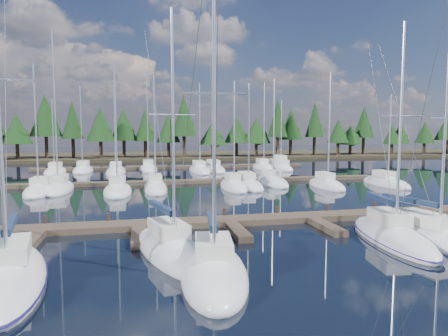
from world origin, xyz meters
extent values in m
plane|color=black|center=(0.00, 30.00, 0.00)|extent=(260.00, 260.00, 0.00)
cube|color=#302A1B|center=(0.00, 90.00, 0.30)|extent=(220.00, 30.00, 0.60)
cube|color=#483B2D|center=(0.00, 18.00, 0.20)|extent=(44.00, 2.00, 0.40)
cube|color=#483B2D|center=(-12.00, 15.00, 0.20)|extent=(0.90, 4.00, 0.40)
cube|color=#483B2D|center=(-6.00, 15.00, 0.20)|extent=(0.90, 4.00, 0.40)
cube|color=#483B2D|center=(0.00, 15.00, 0.20)|extent=(0.90, 4.00, 0.40)
cube|color=#483B2D|center=(6.00, 15.00, 0.20)|extent=(0.90, 4.00, 0.40)
cube|color=#483B2D|center=(12.00, 15.00, 0.20)|extent=(0.90, 4.00, 0.40)
cylinder|color=#2E2219|center=(-12.00, 19.00, 0.45)|extent=(0.26, 0.26, 0.90)
cylinder|color=#2E2219|center=(-8.00, 19.00, 0.45)|extent=(0.26, 0.26, 0.90)
cylinder|color=#2E2219|center=(-4.00, 19.00, 0.45)|extent=(0.26, 0.26, 0.90)
cylinder|color=#2E2219|center=(0.00, 19.00, 0.45)|extent=(0.26, 0.26, 0.90)
cylinder|color=#2E2219|center=(4.00, 19.00, 0.45)|extent=(0.26, 0.26, 0.90)
cylinder|color=#2E2219|center=(8.00, 19.00, 0.45)|extent=(0.26, 0.26, 0.90)
cylinder|color=#2E2219|center=(12.00, 19.00, 0.45)|extent=(0.26, 0.26, 0.90)
cylinder|color=#2E2219|center=(16.00, 19.00, 0.45)|extent=(0.26, 0.26, 0.90)
cube|color=#483B2D|center=(0.00, 40.00, 0.20)|extent=(50.00, 1.80, 0.40)
cube|color=#483B2D|center=(0.00, 60.00, 0.20)|extent=(46.00, 1.80, 0.40)
ellipsoid|color=silver|center=(-11.38, 9.29, 0.15)|extent=(4.60, 9.75, 1.90)
cube|color=silver|center=(-11.46, 9.75, 1.35)|extent=(2.13, 3.24, 0.70)
cylinder|color=silver|center=(-11.67, 10.86, 2.10)|extent=(0.88, 4.07, 0.12)
cube|color=#17253F|center=(-11.67, 10.86, 2.25)|extent=(1.07, 3.93, 0.30)
cylinder|color=#3F3F44|center=(-11.75, 11.27, 7.63)|extent=(0.95, 4.91, 13.86)
ellipsoid|color=#150E48|center=(-11.38, 9.29, 0.22)|extent=(4.78, 10.14, 0.18)
ellipsoid|color=silver|center=(-4.36, 11.70, 0.15)|extent=(4.81, 9.33, 1.90)
cube|color=silver|center=(-4.47, 12.14, 1.35)|extent=(2.13, 3.14, 0.70)
cylinder|color=silver|center=(-4.25, 11.27, 6.65)|extent=(0.19, 0.19, 11.31)
cylinder|color=silver|center=(-4.74, 13.18, 2.10)|extent=(1.10, 3.84, 0.12)
cube|color=#17253F|center=(-4.74, 13.18, 2.25)|extent=(1.28, 3.73, 0.30)
cylinder|color=silver|center=(-4.25, 11.27, 7.22)|extent=(2.33, 0.66, 0.07)
cylinder|color=#3F3F44|center=(-3.77, 9.41, 6.50)|extent=(1.00, 3.76, 11.62)
cylinder|color=#3F3F44|center=(-4.84, 13.57, 6.50)|extent=(1.22, 4.63, 11.62)
ellipsoid|color=silver|center=(-2.81, 8.09, 0.15)|extent=(3.90, 8.06, 1.90)
cube|color=silver|center=(-2.76, 8.47, 1.35)|extent=(1.91, 2.67, 0.70)
cylinder|color=silver|center=(-2.86, 7.70, 7.32)|extent=(0.18, 0.18, 12.64)
cylinder|color=silver|center=(-2.63, 9.39, 2.10)|extent=(0.57, 3.39, 0.12)
cube|color=#17253F|center=(-2.63, 9.39, 2.25)|extent=(0.78, 3.27, 0.30)
cylinder|color=silver|center=(-2.86, 7.70, 7.95)|extent=(2.60, 0.42, 0.07)
cylinder|color=#3F3F44|center=(-3.08, 6.05, 7.17)|extent=(0.48, 3.33, 12.95)
cylinder|color=#3F3F44|center=(-2.59, 9.74, 7.17)|extent=(0.58, 4.10, 12.95)
ellipsoid|color=silver|center=(8.49, 11.75, 0.15)|extent=(4.01, 9.37, 1.90)
cube|color=silver|center=(8.56, 12.19, 1.35)|extent=(1.89, 3.09, 0.70)
cylinder|color=silver|center=(8.42, 11.30, 6.69)|extent=(0.18, 0.18, 11.39)
cylinder|color=silver|center=(8.73, 13.27, 2.10)|extent=(0.73, 3.96, 0.12)
cube|color=#17253F|center=(8.73, 13.27, 2.25)|extent=(0.93, 3.82, 0.30)
cylinder|color=silver|center=(8.42, 11.30, 7.26)|extent=(2.37, 0.43, 0.07)
cylinder|color=#3F3F44|center=(8.12, 9.37, 6.54)|extent=(0.63, 3.89, 11.70)
cylinder|color=#3F3F44|center=(8.79, 13.67, 6.54)|extent=(0.77, 4.79, 11.70)
ellipsoid|color=#150E48|center=(8.49, 11.75, 0.22)|extent=(4.17, 9.75, 0.18)
ellipsoid|color=silver|center=(10.39, 10.79, 0.15)|extent=(4.65, 9.93, 1.90)
cube|color=silver|center=(10.29, 11.26, 1.35)|extent=(2.09, 3.31, 0.70)
cylinder|color=silver|center=(10.49, 10.32, 6.55)|extent=(0.19, 0.19, 11.10)
cylinder|color=silver|center=(10.04, 12.38, 2.10)|extent=(1.01, 4.14, 0.12)
cube|color=#17253F|center=(10.04, 12.38, 2.25)|extent=(1.20, 4.01, 0.30)
cylinder|color=silver|center=(10.49, 10.32, 7.11)|extent=(2.37, 0.58, 0.07)
cylinder|color=#3F3F44|center=(9.95, 12.80, 6.40)|extent=(1.11, 4.99, 11.41)
ellipsoid|color=silver|center=(-15.90, 34.83, 0.15)|extent=(2.77, 7.16, 1.90)
cube|color=silver|center=(-15.90, 35.19, 1.35)|extent=(1.52, 2.29, 0.70)
cylinder|color=silver|center=(-15.90, 34.48, 6.96)|extent=(0.16, 0.16, 11.92)
ellipsoid|color=silver|center=(-14.33, 36.45, 0.15)|extent=(2.76, 8.74, 1.90)
cube|color=silver|center=(-14.33, 36.89, 1.35)|extent=(1.52, 2.80, 0.70)
cylinder|color=silver|center=(-14.33, 36.01, 8.91)|extent=(0.16, 0.16, 15.81)
ellipsoid|color=silver|center=(-8.11, 33.54, 0.15)|extent=(2.82, 7.99, 1.90)
cube|color=silver|center=(-8.11, 33.94, 1.35)|extent=(1.55, 2.56, 0.70)
cylinder|color=silver|center=(-8.11, 33.14, 7.27)|extent=(0.16, 0.16, 12.53)
ellipsoid|color=silver|center=(-4.21, 34.86, 0.15)|extent=(2.52, 8.53, 1.90)
cube|color=silver|center=(-4.21, 35.29, 1.35)|extent=(1.38, 2.73, 0.70)
cylinder|color=silver|center=(-4.21, 34.43, 7.18)|extent=(0.16, 0.16, 12.37)
ellipsoid|color=silver|center=(4.33, 34.25, 0.15)|extent=(2.46, 7.87, 1.90)
cube|color=silver|center=(4.33, 34.65, 1.35)|extent=(1.35, 2.52, 0.70)
cylinder|color=silver|center=(4.33, 33.86, 6.38)|extent=(0.16, 0.16, 10.77)
ellipsoid|color=silver|center=(6.18, 35.05, 0.15)|extent=(2.69, 8.81, 1.90)
cube|color=silver|center=(6.18, 35.49, 1.35)|extent=(1.48, 2.82, 0.70)
cylinder|color=silver|center=(6.18, 34.61, 6.34)|extent=(0.16, 0.16, 10.68)
ellipsoid|color=silver|center=(9.77, 36.89, 0.15)|extent=(2.81, 8.46, 1.90)
cube|color=silver|center=(9.77, 37.31, 1.35)|extent=(1.55, 2.71, 0.70)
cylinder|color=silver|center=(9.77, 36.47, 6.71)|extent=(0.16, 0.16, 11.42)
ellipsoid|color=silver|center=(14.95, 33.05, 0.15)|extent=(2.43, 7.66, 1.90)
cube|color=silver|center=(14.95, 33.43, 1.35)|extent=(1.34, 2.45, 0.70)
cylinder|color=silver|center=(14.95, 32.67, 6.94)|extent=(0.16, 0.16, 11.88)
ellipsoid|color=silver|center=(22.57, 33.12, 0.15)|extent=(2.60, 8.58, 1.90)
cube|color=silver|center=(22.57, 33.55, 1.35)|extent=(1.43, 2.75, 0.70)
cylinder|color=silver|center=(22.57, 32.69, 5.81)|extent=(0.16, 0.16, 9.61)
ellipsoid|color=silver|center=(-18.24, 55.06, 0.15)|extent=(2.89, 8.02, 1.90)
cube|color=silver|center=(-18.24, 55.46, 1.35)|extent=(1.59, 2.57, 0.70)
cylinder|color=silver|center=(-18.24, 54.66, 6.07)|extent=(0.16, 0.16, 10.15)
ellipsoid|color=silver|center=(-14.48, 56.81, 0.15)|extent=(2.92, 8.40, 1.90)
cube|color=silver|center=(-14.48, 57.23, 1.35)|extent=(1.61, 2.69, 0.70)
cylinder|color=silver|center=(-14.48, 56.39, 7.16)|extent=(0.16, 0.16, 12.31)
ellipsoid|color=silver|center=(-9.33, 53.64, 0.15)|extent=(2.89, 10.62, 1.90)
cube|color=silver|center=(-9.33, 54.17, 1.35)|extent=(1.59, 3.40, 0.70)
cylinder|color=silver|center=(-9.33, 53.11, 7.45)|extent=(0.16, 0.16, 12.90)
ellipsoid|color=silver|center=(-4.43, 56.76, 0.15)|extent=(2.88, 8.76, 1.90)
cube|color=silver|center=(-4.43, 57.19, 1.35)|extent=(1.58, 2.80, 0.70)
cylinder|color=silver|center=(-4.43, 56.32, 8.53)|extent=(0.16, 0.16, 15.05)
ellipsoid|color=silver|center=(3.42, 53.33, 0.15)|extent=(2.90, 11.19, 1.90)
cube|color=silver|center=(3.42, 53.89, 1.35)|extent=(1.59, 3.58, 0.70)
cylinder|color=silver|center=(3.42, 52.77, 7.38)|extent=(0.16, 0.16, 12.76)
ellipsoid|color=silver|center=(6.01, 54.83, 0.15)|extent=(2.99, 11.24, 1.90)
cube|color=silver|center=(6.01, 55.39, 1.35)|extent=(1.64, 3.60, 0.70)
cylinder|color=silver|center=(6.01, 54.27, 5.93)|extent=(0.16, 0.16, 9.86)
ellipsoid|color=silver|center=(14.77, 56.11, 0.15)|extent=(2.99, 7.73, 1.90)
cube|color=silver|center=(14.77, 56.50, 1.35)|extent=(1.64, 2.47, 0.70)
cylinder|color=silver|center=(14.77, 55.72, 7.73)|extent=(0.16, 0.16, 13.45)
ellipsoid|color=silver|center=(17.25, 54.66, 0.15)|extent=(2.75, 9.79, 1.90)
cube|color=silver|center=(17.25, 55.15, 1.35)|extent=(1.51, 3.13, 0.70)
cylinder|color=silver|center=(17.25, 54.17, 6.22)|extent=(0.16, 0.16, 10.44)
ellipsoid|color=silver|center=(17.15, 54.64, 0.10)|extent=(2.76, 7.92, 1.57)
cube|color=silver|center=(17.15, 54.64, 1.14)|extent=(2.04, 4.36, 1.05)
cube|color=silver|center=(17.14, 54.24, 2.01)|extent=(1.49, 2.78, 0.79)
cylinder|color=silver|center=(17.16, 55.42, 2.54)|extent=(0.08, 0.08, 1.40)
cylinder|color=black|center=(-34.45, 83.40, 2.09)|extent=(0.70, 0.70, 2.98)
ellipsoid|color=black|center=(-33.95, 83.40, 5.16)|extent=(2.56, 2.56, 2.56)
cylinder|color=black|center=(-30.19, 80.20, 2.18)|extent=(0.70, 0.70, 3.17)
cone|color=black|center=(-30.19, 80.20, 6.85)|extent=(6.01, 6.01, 6.16)
ellipsoid|color=black|center=(-29.69, 80.20, 5.44)|extent=(3.60, 3.60, 3.60)
cylinder|color=black|center=(-25.24, 83.34, 2.90)|extent=(0.70, 0.70, 4.60)
cone|color=black|center=(-25.24, 83.34, 9.68)|extent=(6.62, 6.62, 8.95)
ellipsoid|color=black|center=(-24.74, 83.34, 7.63)|extent=(3.97, 3.97, 3.97)
cylinder|color=black|center=(-19.69, 82.51, 2.67)|extent=(0.70, 0.70, 4.15)
cone|color=black|center=(-19.69, 82.51, 8.77)|extent=(4.60, 4.60, 8.06)
ellipsoid|color=black|center=(-19.19, 82.51, 6.93)|extent=(2.76, 2.76, 2.76)
cylinder|color=black|center=(-13.63, 78.80, 2.42)|extent=(0.70, 0.70, 3.64)
cone|color=black|center=(-13.63, 78.80, 7.77)|extent=(5.98, 5.98, 7.07)
ellipsoid|color=black|center=(-13.13, 78.80, 6.16)|extent=(3.59, 3.59, 3.59)
cylinder|color=black|center=(-9.02, 82.39, 2.44)|extent=(0.70, 0.70, 3.68)
cone|color=black|center=(-9.02, 82.39, 7.87)|extent=(5.87, 5.87, 7.16)
ellipsoid|color=black|center=(-8.52, 82.39, 6.23)|extent=(3.52, 3.52, 3.52)
cylinder|color=black|center=(-4.41, 80.91, 2.40)|extent=(0.70, 0.70, 3.60)
cone|color=black|center=(-4.41, 80.91, 7.71)|extent=(4.53, 4.53, 7.01)
ellipsoid|color=black|center=(-3.91, 80.91, 6.11)|extent=(2.72, 2.72, 2.72)
cylinder|color=black|center=(0.65, 80.86, 2.23)|extent=(0.70, 0.70, 3.26)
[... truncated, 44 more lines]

